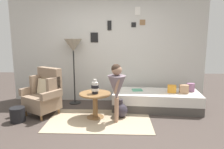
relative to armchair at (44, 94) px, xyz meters
name	(u,v)px	position (x,y,z in m)	size (l,w,h in m)	color
ground_plane	(101,134)	(1.27, -0.91, -0.44)	(12.00, 12.00, 0.00)	#423833
gallery_wall	(108,49)	(1.27, 1.04, 0.86)	(4.80, 0.12, 2.60)	beige
rug	(100,120)	(1.19, -0.33, -0.43)	(1.98, 1.19, 0.01)	tan
armchair	(44,94)	(0.00, 0.00, 0.00)	(0.90, 0.84, 0.97)	olive
daybed	(156,100)	(2.39, 0.39, -0.24)	(1.96, 0.95, 0.40)	#4C4742
pillow_head	(191,87)	(3.17, 0.46, 0.05)	(0.16, 0.12, 0.18)	gray
pillow_mid	(184,89)	(2.97, 0.29, 0.05)	(0.18, 0.12, 0.19)	tan
pillow_back	(172,89)	(2.72, 0.33, 0.05)	(0.18, 0.12, 0.17)	orange
side_table	(95,100)	(1.09, -0.18, -0.06)	(0.63, 0.63, 0.51)	olive
vase_striped	(95,88)	(1.10, -0.22, 0.19)	(0.15, 0.15, 0.29)	black
floor_lamp	(73,47)	(0.48, 0.74, 0.93)	(0.43, 0.43, 1.57)	black
person_child	(117,85)	(1.52, -0.35, 0.28)	(0.34, 0.34, 1.12)	#A37A60
book_on_daybed	(137,90)	(1.98, 0.48, -0.02)	(0.22, 0.16, 0.03)	#55A986
demijohn_near	(121,110)	(1.60, -0.14, -0.29)	(0.29, 0.29, 0.37)	#332D38
magazine_basket	(18,115)	(-0.38, -0.43, -0.30)	(0.28, 0.28, 0.28)	black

